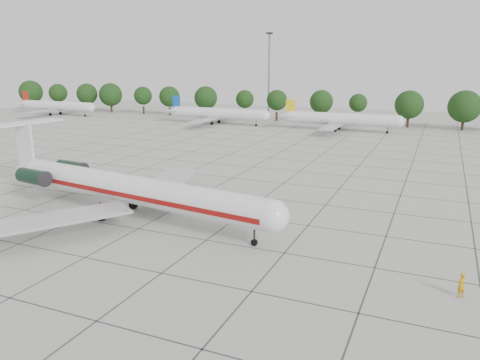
{
  "coord_description": "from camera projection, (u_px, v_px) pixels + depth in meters",
  "views": [
    {
      "loc": [
        20.0,
        -45.94,
        16.91
      ],
      "look_at": [
        -1.0,
        2.61,
        3.5
      ],
      "focal_mm": 35.0,
      "sensor_mm": 36.0,
      "label": 1
    }
  ],
  "objects": [
    {
      "name": "tree_line",
      "position": [
        321.0,
        102.0,
        131.37
      ],
      "size": [
        249.86,
        8.44,
        10.22
      ],
      "color": "#332114",
      "rests_on": "ground"
    },
    {
      "name": "bg_airliner_c",
      "position": [
        341.0,
        119.0,
        117.1
      ],
      "size": [
        28.24,
        27.2,
        7.4
      ],
      "color": "silver",
      "rests_on": "ground"
    },
    {
      "name": "ground",
      "position": [
        239.0,
        216.0,
        52.72
      ],
      "size": [
        260.0,
        260.0,
        0.0
      ],
      "primitive_type": "plane",
      "color": "#AAAAA3",
      "rests_on": "ground"
    },
    {
      "name": "apron_joints",
      "position": [
        281.0,
        185.0,
        66.07
      ],
      "size": [
        170.0,
        170.0,
        0.02
      ],
      "primitive_type": "cube",
      "color": "#383838",
      "rests_on": "ground"
    },
    {
      "name": "main_airliner",
      "position": [
        120.0,
        187.0,
        52.23
      ],
      "size": [
        40.1,
        31.34,
        9.44
      ],
      "rotation": [
        0.0,
        0.0,
        -0.14
      ],
      "color": "silver",
      "rests_on": "ground"
    },
    {
      "name": "bg_airliner_a",
      "position": [
        57.0,
        106.0,
        151.79
      ],
      "size": [
        28.24,
        27.2,
        7.4
      ],
      "color": "silver",
      "rests_on": "ground"
    },
    {
      "name": "floodlight_mast",
      "position": [
        269.0,
        71.0,
        142.61
      ],
      "size": [
        1.6,
        1.6,
        25.45
      ],
      "color": "slate",
      "rests_on": "ground"
    },
    {
      "name": "bg_airliner_b",
      "position": [
        218.0,
        114.0,
        129.7
      ],
      "size": [
        28.24,
        27.2,
        7.4
      ],
      "color": "silver",
      "rests_on": "ground"
    },
    {
      "name": "ground_crew",
      "position": [
        461.0,
        285.0,
        34.35
      ],
      "size": [
        0.83,
        0.81,
        1.93
      ],
      "primitive_type": "imported",
      "rotation": [
        0.0,
        0.0,
        3.88
      ],
      "color": "#C68A0B",
      "rests_on": "ground"
    }
  ]
}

